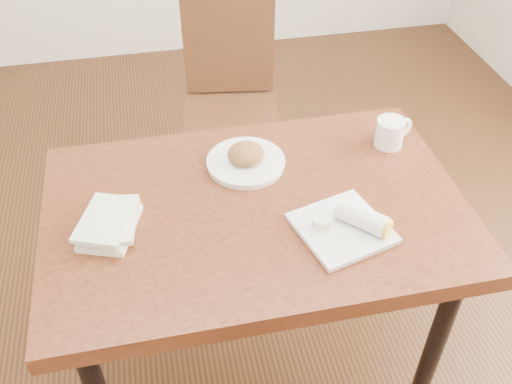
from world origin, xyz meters
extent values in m
cube|color=#472814|center=(0.00, 0.00, -0.01)|extent=(4.00, 5.00, 0.01)
cube|color=brown|center=(0.00, 0.00, 0.72)|extent=(1.25, 0.82, 0.06)
cylinder|color=black|center=(0.53, -0.31, 0.34)|extent=(0.06, 0.06, 0.69)
cylinder|color=black|center=(-0.53, 0.31, 0.34)|extent=(0.06, 0.06, 0.69)
cylinder|color=black|center=(0.53, 0.31, 0.34)|extent=(0.06, 0.06, 0.69)
cylinder|color=#4B2A15|center=(0.28, 1.03, 0.23)|extent=(0.04, 0.04, 0.45)
cylinder|color=#4B2A15|center=(-0.08, 1.08, 0.23)|extent=(0.04, 0.04, 0.45)
cylinder|color=#4B2A15|center=(0.23, 0.67, 0.23)|extent=(0.04, 0.04, 0.45)
cylinder|color=#4B2A15|center=(-0.13, 0.72, 0.23)|extent=(0.04, 0.04, 0.45)
cube|color=#4B2A15|center=(0.07, 0.88, 0.47)|extent=(0.48, 0.48, 0.04)
cube|color=#4B2A15|center=(0.10, 1.06, 0.73)|extent=(0.40, 0.10, 0.45)
cylinder|color=white|center=(0.01, 0.19, 0.76)|extent=(0.25, 0.25, 0.02)
cylinder|color=white|center=(0.01, 0.19, 0.77)|extent=(0.25, 0.25, 0.01)
ellipsoid|color=#B27538|center=(0.01, 0.19, 0.80)|extent=(0.15, 0.14, 0.06)
cylinder|color=white|center=(0.50, 0.20, 0.80)|extent=(0.10, 0.10, 0.10)
torus|color=white|center=(0.55, 0.22, 0.80)|extent=(0.08, 0.04, 0.08)
cylinder|color=tan|center=(0.50, 0.20, 0.84)|extent=(0.08, 0.08, 0.01)
cylinder|color=#F2E5CC|center=(0.50, 0.20, 0.84)|extent=(0.06, 0.06, 0.00)
cube|color=white|center=(0.21, -0.16, 0.76)|extent=(0.29, 0.29, 0.01)
cube|color=white|center=(0.21, -0.16, 0.77)|extent=(0.29, 0.29, 0.01)
cylinder|color=white|center=(0.27, -0.17, 0.80)|extent=(0.14, 0.15, 0.06)
cylinder|color=yellow|center=(0.32, -0.22, 0.80)|extent=(0.05, 0.05, 0.05)
cylinder|color=silver|center=(0.16, -0.15, 0.78)|extent=(0.05, 0.05, 0.03)
cylinder|color=red|center=(0.16, -0.15, 0.79)|extent=(0.04, 0.04, 0.01)
cube|color=white|center=(-0.43, -0.02, 0.76)|extent=(0.19, 0.23, 0.02)
cube|color=silver|center=(-0.42, -0.01, 0.78)|extent=(0.16, 0.21, 0.02)
cube|color=#B3E296|center=(-0.43, -0.02, 0.80)|extent=(0.19, 0.23, 0.01)
camera|label=1|loc=(-0.26, -1.22, 1.90)|focal=40.00mm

